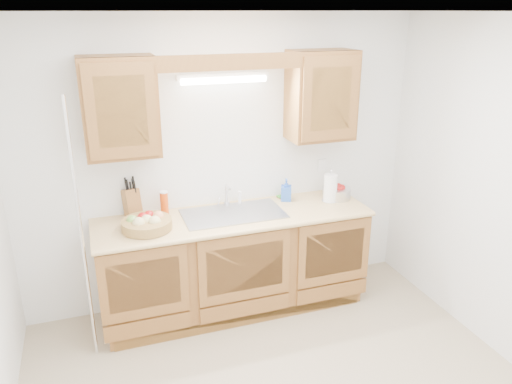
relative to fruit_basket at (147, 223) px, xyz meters
name	(u,v)px	position (x,y,z in m)	size (l,w,h in m)	color
room	(290,234)	(0.72, -1.13, 0.30)	(3.52, 3.50, 2.50)	tan
base_cabinets	(234,263)	(0.72, 0.07, -0.51)	(2.20, 0.60, 0.86)	#8F5D2A
countertop	(234,217)	(0.72, 0.05, -0.07)	(2.30, 0.63, 0.04)	#D3B66F
upper_cabinet_left	(120,107)	(-0.11, 0.20, 0.87)	(0.55, 0.33, 0.75)	#8F5D2A
upper_cabinet_right	(321,96)	(1.55, 0.20, 0.87)	(0.55, 0.33, 0.75)	#8F5D2A
valance	(231,62)	(0.72, 0.06, 1.19)	(2.20, 0.05, 0.12)	#8F5D2A
fluorescent_fixture	(224,78)	(0.72, 0.29, 1.04)	(0.76, 0.08, 0.08)	white
sink	(233,222)	(0.72, 0.08, -0.13)	(0.84, 0.46, 0.36)	#9E9EA3
wire_shelf_pole	(82,236)	(-0.48, -0.20, 0.05)	(0.03, 0.03, 2.00)	silver
outlet_plate	(322,165)	(1.67, 0.36, 0.20)	(0.08, 0.01, 0.12)	white
fruit_basket	(147,223)	(0.00, 0.00, 0.00)	(0.45, 0.45, 0.12)	#AE8746
knife_block	(132,203)	(-0.08, 0.30, 0.07)	(0.16, 0.22, 0.34)	#8F5D2A
orange_canister	(164,203)	(0.18, 0.26, 0.05)	(0.09, 0.09, 0.20)	#CA400B
soap_bottle	(286,190)	(1.26, 0.23, 0.05)	(0.09, 0.09, 0.20)	blue
sponge	(283,196)	(1.26, 0.31, -0.05)	(0.11, 0.08, 0.02)	#CC333F
paper_towel	(330,188)	(1.62, 0.08, 0.07)	(0.14, 0.14, 0.30)	silver
apple_bowl	(337,192)	(1.72, 0.13, 0.00)	(0.33, 0.33, 0.13)	silver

